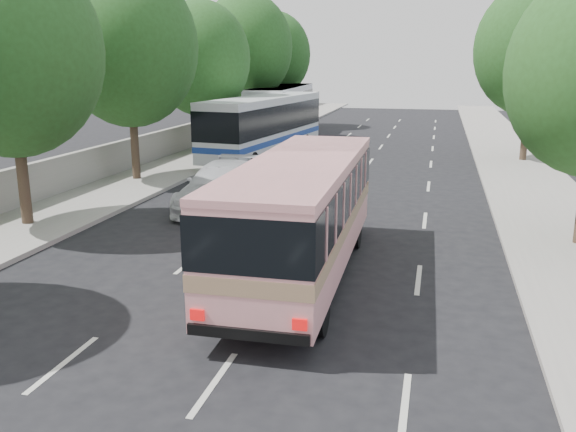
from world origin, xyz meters
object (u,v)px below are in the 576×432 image
(pink_taxi, at_px, (303,203))
(tour_coach_rear, at_px, (281,107))
(pink_bus, at_px, (302,205))
(white_pickup, at_px, (222,186))
(tour_coach_front, at_px, (264,122))

(pink_taxi, distance_m, tour_coach_rear, 23.96)
(pink_bus, bearing_deg, tour_coach_rear, 104.42)
(pink_bus, xyz_separation_m, white_pickup, (-4.49, 6.63, -1.06))
(pink_taxi, distance_m, white_pickup, 4.05)
(tour_coach_rear, bearing_deg, white_pickup, -84.34)
(tour_coach_front, xyz_separation_m, tour_coach_rear, (-1.54, 9.77, 0.08))
(pink_bus, bearing_deg, white_pickup, 123.10)
(pink_taxi, bearing_deg, tour_coach_front, 114.06)
(pink_taxi, xyz_separation_m, white_pickup, (-3.50, 2.03, -0.03))
(white_pickup, height_order, tour_coach_rear, tour_coach_rear)
(tour_coach_front, bearing_deg, tour_coach_rear, 106.24)
(pink_bus, height_order, pink_taxi, pink_bus)
(pink_bus, distance_m, pink_taxi, 4.82)
(white_pickup, height_order, tour_coach_front, tour_coach_front)
(tour_coach_rear, bearing_deg, tour_coach_front, -83.85)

